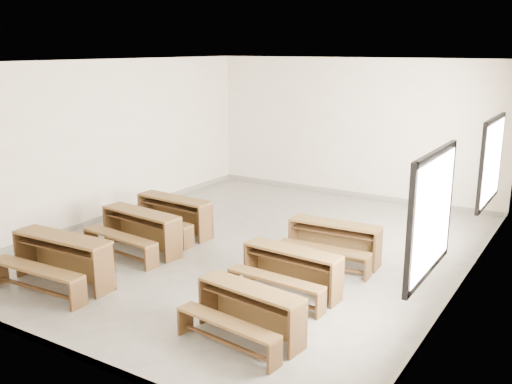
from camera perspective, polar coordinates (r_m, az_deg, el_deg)
The scene contains 7 objects.
room at distance 9.56m, azimuth 0.46°, elevation 6.58°, with size 8.50×8.50×3.20m.
desk_set_0 at distance 8.90m, azimuth -18.97°, elevation -6.17°, with size 1.69×0.93×0.75m.
desk_set_1 at distance 9.96m, azimuth -11.59°, elevation -3.61°, with size 1.66×0.98×0.71m.
desk_set_2 at distance 10.77m, azimuth -8.33°, elevation -2.12°, with size 1.61×0.90×0.70m.
desk_set_3 at distance 6.99m, azimuth -0.77°, elevation -11.63°, with size 1.49×0.90×0.64m.
desk_set_4 at distance 8.17m, azimuth 3.47°, elevation -7.62°, with size 1.49×0.83×0.66m.
desk_set_5 at distance 9.36m, azimuth 7.73°, elevation -4.75°, with size 1.53×0.85×0.67m.
Camera 1 is at (5.02, -8.09, 3.43)m, focal length 40.00 mm.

